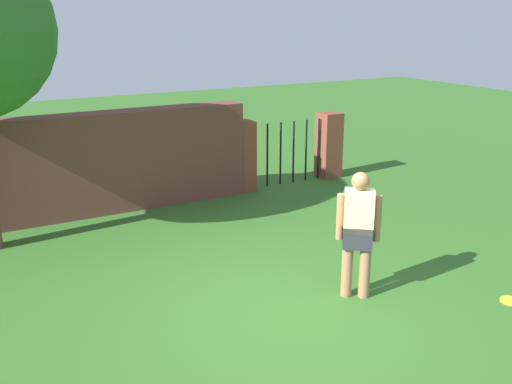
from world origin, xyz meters
TOP-DOWN VIEW (x-y plane):
  - ground_plane at (0.00, 0.00)m, footprint 40.00×40.00m
  - brick_wall at (-1.50, 4.84)m, footprint 6.64×0.50m
  - person at (0.98, 0.01)m, footprint 0.45×0.39m
  - fence_gate at (2.98, 4.84)m, footprint 2.56×0.44m
  - frisbee_yellow at (2.58, -1.06)m, footprint 0.27×0.27m

SIDE VIEW (x-z plane):
  - ground_plane at x=0.00m, z-range 0.00..0.00m
  - frisbee_yellow at x=2.58m, z-range 0.00..0.02m
  - fence_gate at x=2.98m, z-range 0.00..1.40m
  - brick_wall at x=-1.50m, z-range 0.00..1.79m
  - person at x=0.98m, z-range 0.09..1.71m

